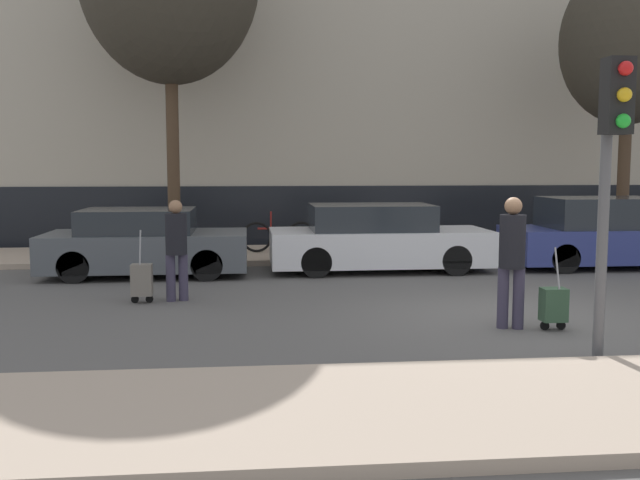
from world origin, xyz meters
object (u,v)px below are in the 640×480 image
Objects in this scene: parked_car_0 at (145,244)px; trolley_right at (554,305)px; parked_car_2 at (606,235)px; pedestrian_left at (176,244)px; pedestrian_right at (512,254)px; bare_tree_down_street at (630,42)px; parked_car_1 at (377,239)px; traffic_light at (612,147)px; parked_bicycle at (279,236)px; trolley_left at (142,280)px.

parked_car_0 is 8.03m from trolley_right.
pedestrian_left is (-8.70, -2.94, 0.23)m from parked_car_2.
parked_car_0 is 2.23× the size of pedestrian_right.
bare_tree_down_street is (9.84, 4.41, 4.04)m from pedestrian_left.
trolley_right is (5.13, -2.54, -0.57)m from pedestrian_left.
traffic_light is (1.24, -7.01, 1.72)m from parked_car_1.
parked_car_0 is 0.92× the size of parked_car_2.
traffic_light reaches higher than parked_car_2.
parked_car_2 is 0.63× the size of bare_tree_down_street.
trolley_right reaches higher than parked_bicycle.
pedestrian_right reaches higher than parked_bicycle.
pedestrian_left is at bearing -161.34° from parked_car_2.
traffic_light is at bearing -119.53° from bare_tree_down_street.
trolley_left is 1.05× the size of trolley_right.
trolley_right is 8.41m from parked_bicycle.
pedestrian_right is (0.84, -5.29, 0.36)m from parked_car_1.
traffic_light reaches higher than trolley_left.
parked_car_0 is at bearing 96.91° from trolley_left.
traffic_light reaches higher than trolley_right.
trolley_left is 12.21m from bare_tree_down_street.
parked_bicycle is at bearing 65.85° from trolley_left.
parked_car_2 reaches higher than parked_bicycle.
bare_tree_down_street is (1.14, 1.47, 4.27)m from parked_car_2.
traffic_light is at bearing -117.61° from parked_car_2.
parked_bicycle is at bearing 129.70° from parked_car_1.
parked_car_2 is 9.73m from trolley_left.
trolley_left is 6.16m from trolley_right.
parked_car_0 reaches higher than parked_bicycle.
traffic_light reaches higher than pedestrian_left.
traffic_light is at bearing -52.46° from pedestrian_left.
parked_bicycle is 9.18m from bare_tree_down_street.
pedestrian_left is 1.47× the size of trolley_right.
pedestrian_right is at bearing -43.20° from parked_car_0.
parked_car_0 is 3.38× the size of trolley_left.
trolley_right is (5.67, -2.42, -0.03)m from trolley_left.
bare_tree_down_street reaches higher than trolley_left.
traffic_light is at bearing -35.74° from trolley_left.
parked_car_2 is 4.65m from bare_tree_down_street.
trolley_right is 0.16× the size of bare_tree_down_street.
trolley_right is (6.02, -5.30, -0.28)m from parked_car_0.
pedestrian_left is at bearing 140.60° from traffic_light.
bare_tree_down_street is (10.72, 1.64, 4.33)m from parked_car_0.
pedestrian_right is 0.53× the size of traffic_light.
parked_bicycle is at bearing 112.96° from trolley_right.
traffic_light reaches higher than parked_bicycle.
trolley_right is at bearing 85.48° from traffic_light.
pedestrian_right is 9.45m from bare_tree_down_street.
pedestrian_right is at bearing -127.58° from bare_tree_down_street.
trolley_left is at bearing 156.91° from trolley_right.
parked_bicycle is at bearing -54.49° from pedestrian_right.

